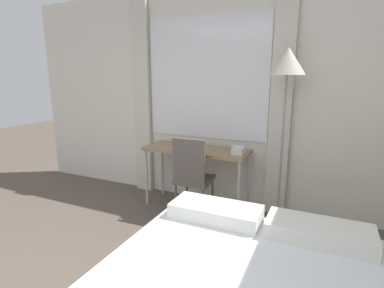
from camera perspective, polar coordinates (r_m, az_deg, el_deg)
The scene contains 6 objects.
wall_back_with_window at distance 3.86m, azimuth 3.34°, elevation 8.61°, with size 5.61×0.13×2.70m.
desk at distance 3.69m, azimuth 0.82°, elevation -1.89°, with size 1.29×0.48×0.77m.
desk_chair at distance 3.47m, azimuth 0.05°, elevation -5.71°, with size 0.42×0.42×0.97m.
standing_lamp at distance 3.26m, azimuth 17.62°, elevation 12.51°, with size 0.37×0.37×1.92m.
telephone at distance 3.45m, azimuth 8.89°, elevation -1.16°, with size 0.15×0.18×0.10m.
book at distance 3.77m, azimuth -1.24°, elevation -0.27°, with size 0.23×0.19×0.02m.
Camera 1 is at (1.39, -0.67, 1.65)m, focal length 28.00 mm.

